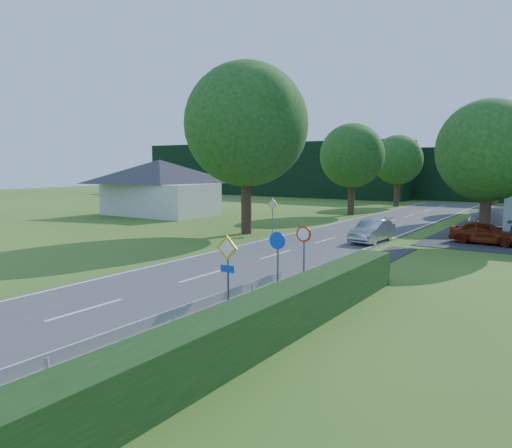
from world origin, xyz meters
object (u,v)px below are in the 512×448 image
Objects in this scene: motorcycle at (389,224)px; streetlight at (485,169)px; parked_car_silver_a at (505,217)px; moving_car at (372,231)px; parked_car_red at (485,233)px.

streetlight is at bearing -26.77° from motorcycle.
moving_car is at bearing 146.88° from parked_car_silver_a.
parked_car_red is at bearing 173.29° from parked_car_silver_a.
streetlight is at bearing 19.02° from parked_car_red.
streetlight is 1.94× the size of moving_car.
parked_car_red is (0.50, -2.06, -3.76)m from streetlight.
streetlight is 1.63× the size of parked_car_silver_a.
parked_car_red is 0.80× the size of parked_car_silver_a.
parked_car_silver_a is at bearing 66.23° from moving_car.
motorcycle is at bearing 73.64° from parked_car_red.
motorcycle is 0.50× the size of parked_car_red.
motorcycle is at bearing 125.18° from parked_car_silver_a.
moving_car is 6.62m from parked_car_red.
moving_car is 1.05× the size of parked_car_red.
streetlight is at bearing 169.07° from parked_car_silver_a.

